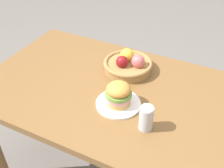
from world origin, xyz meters
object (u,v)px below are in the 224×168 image
(plate, at_px, (118,104))
(fruit_basket, at_px, (128,64))
(soda_can, at_px, (146,118))
(sandwich, at_px, (119,94))

(plate, height_order, fruit_basket, fruit_basket)
(soda_can, bearing_deg, sandwich, 153.73)
(soda_can, distance_m, fruit_basket, 0.47)
(fruit_basket, bearing_deg, sandwich, -75.08)
(soda_can, bearing_deg, fruit_basket, 123.69)
(sandwich, xyz_separation_m, soda_can, (0.18, -0.09, -0.01))
(plate, distance_m, soda_can, 0.21)
(sandwich, relative_size, soda_can, 1.07)
(sandwich, bearing_deg, soda_can, -26.27)
(sandwich, xyz_separation_m, fruit_basket, (-0.08, 0.30, -0.03))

